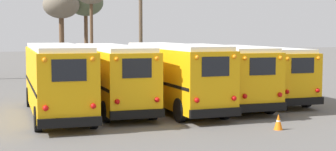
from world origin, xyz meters
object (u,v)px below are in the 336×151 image
(school_bus_0, at_px, (57,78))
(school_bus_4, at_px, (255,71))
(school_bus_3, at_px, (218,72))
(bare_tree_3, at_px, (86,4))
(school_bus_2, at_px, (174,74))
(utility_pole, at_px, (141,26))
(school_bus_1, at_px, (111,75))
(traffic_cone, at_px, (278,122))
(bare_tree_0, at_px, (61,6))

(school_bus_0, relative_size, school_bus_4, 0.99)
(school_bus_3, distance_m, bare_tree_3, 22.69)
(school_bus_2, bearing_deg, school_bus_0, 179.17)
(school_bus_2, bearing_deg, utility_pole, 80.48)
(school_bus_1, distance_m, traffic_cone, 9.37)
(school_bus_0, height_order, utility_pole, utility_pole)
(school_bus_2, relative_size, bare_tree_0, 1.29)
(bare_tree_3, bearing_deg, school_bus_2, -90.94)
(school_bus_0, xyz_separation_m, traffic_cone, (7.84, -6.59, -1.49))
(school_bus_1, xyz_separation_m, school_bus_3, (5.89, -0.34, -0.02))
(school_bus_3, relative_size, bare_tree_0, 1.40)
(school_bus_0, relative_size, utility_pole, 1.20)
(school_bus_0, bearing_deg, school_bus_1, 23.29)
(school_bus_2, bearing_deg, bare_tree_3, 89.06)
(school_bus_2, bearing_deg, school_bus_4, 18.78)
(school_bus_1, relative_size, school_bus_4, 1.03)
(bare_tree_3, bearing_deg, bare_tree_0, -153.10)
(school_bus_3, distance_m, bare_tree_0, 21.84)
(school_bus_2, relative_size, school_bus_3, 0.92)
(school_bus_1, bearing_deg, traffic_cone, -58.08)
(bare_tree_3, bearing_deg, traffic_cone, -86.96)
(school_bus_3, distance_m, school_bus_4, 3.11)
(bare_tree_0, relative_size, traffic_cone, 11.53)
(utility_pole, relative_size, bare_tree_0, 1.12)
(school_bus_3, distance_m, utility_pole, 10.78)
(school_bus_2, height_order, school_bus_4, school_bus_2)
(school_bus_0, distance_m, school_bus_3, 8.88)
(school_bus_2, height_order, traffic_cone, school_bus_2)
(traffic_cone, bearing_deg, bare_tree_3, 93.04)
(school_bus_0, relative_size, school_bus_1, 0.96)
(school_bus_3, bearing_deg, school_bus_2, -161.00)
(school_bus_0, height_order, school_bus_3, school_bus_0)
(school_bus_0, distance_m, traffic_cone, 10.35)
(school_bus_2, relative_size, traffic_cone, 14.92)
(school_bus_1, height_order, school_bus_3, school_bus_1)
(school_bus_3, bearing_deg, utility_pole, 95.64)
(utility_pole, bearing_deg, school_bus_3, -84.36)
(school_bus_4, distance_m, utility_pole, 10.57)
(school_bus_0, distance_m, school_bus_1, 3.21)
(school_bus_0, distance_m, bare_tree_3, 24.26)
(school_bus_0, xyz_separation_m, bare_tree_0, (3.82, 21.72, 4.34))
(school_bus_1, height_order, traffic_cone, school_bus_1)
(school_bus_2, xyz_separation_m, bare_tree_0, (-2.07, 21.81, 4.35))
(school_bus_3, relative_size, traffic_cone, 16.18)
(school_bus_0, relative_size, traffic_cone, 15.41)
(school_bus_0, xyz_separation_m, utility_pole, (7.80, 11.34, 2.55))
(school_bus_3, distance_m, traffic_cone, 7.72)
(school_bus_4, bearing_deg, school_bus_3, -161.44)
(utility_pole, distance_m, bare_tree_3, 11.92)
(utility_pole, bearing_deg, bare_tree_3, 97.53)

